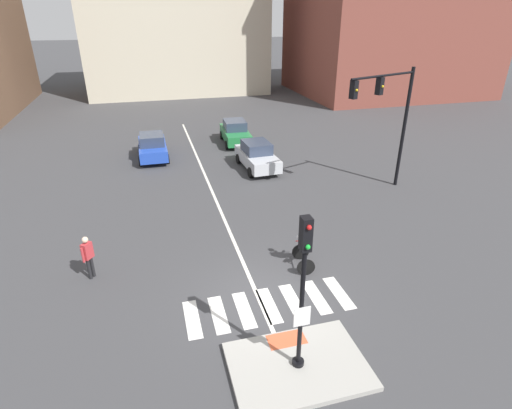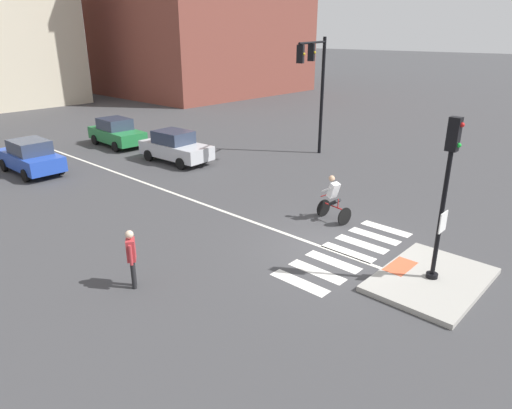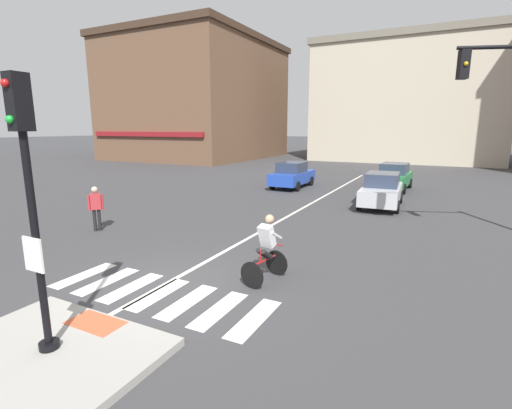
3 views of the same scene
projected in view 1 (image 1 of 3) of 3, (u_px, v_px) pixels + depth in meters
The scene contains 20 objects.
ground_plane at pixel (265, 296), 13.63m from camera, with size 300.00×300.00×0.00m, color #3D3D3F.
traffic_island at pixel (298, 366), 10.86m from camera, with size 3.65×2.55×0.15m, color #A3A099.
tactile_pad_front at pixel (287, 339), 11.63m from camera, with size 1.10×0.60×0.01m, color #DB5B38.
signal_pole at pixel (303, 283), 9.68m from camera, with size 0.44×0.38×4.41m.
crosswalk_stripe_a at pixel (192, 319), 12.62m from camera, with size 0.44×1.80×0.01m, color silver.
crosswalk_stripe_b at pixel (219, 314), 12.81m from camera, with size 0.44×1.80×0.01m, color silver.
crosswalk_stripe_c at pixel (244, 310), 13.01m from camera, with size 0.44×1.80×0.01m, color silver.
crosswalk_stripe_d at pixel (269, 305), 13.21m from camera, with size 0.44×1.80×0.01m, color silver.
crosswalk_stripe_e at pixel (293, 301), 13.41m from camera, with size 0.44×1.80×0.01m, color silver.
crosswalk_stripe_f at pixel (316, 297), 13.60m from camera, with size 0.44×1.80×0.01m, color silver.
crosswalk_stripe_g at pixel (339, 293), 13.80m from camera, with size 0.44×1.80×0.01m, color silver.
lane_centre_line at pixel (210, 186), 22.29m from camera, with size 0.14×28.00×0.01m, color silver.
traffic_light_mast at pixel (390, 110), 19.88m from camera, with size 4.19×1.70×6.24m.
building_corner_right at pixel (173, 30), 48.50m from camera, with size 20.37×16.56×13.44m.
building_far_block at pixel (392, 1), 44.34m from camera, with size 20.33×16.47×19.41m.
car_silver_eastbound_far at pixel (257, 156), 24.45m from camera, with size 2.01×4.18×1.64m.
car_blue_westbound_distant at pixel (153, 146), 26.12m from camera, with size 1.85×4.10×1.64m.
car_green_eastbound_distant at pixel (235, 132), 29.22m from camera, with size 1.99×4.18×1.64m.
cyclist at pixel (304, 246), 14.90m from camera, with size 0.84×1.19×1.68m.
pedestrian_at_curb_left at pixel (88, 254), 14.20m from camera, with size 0.39×0.46×1.67m.
Camera 1 is at (-3.17, -10.51, 8.66)m, focal length 28.42 mm.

